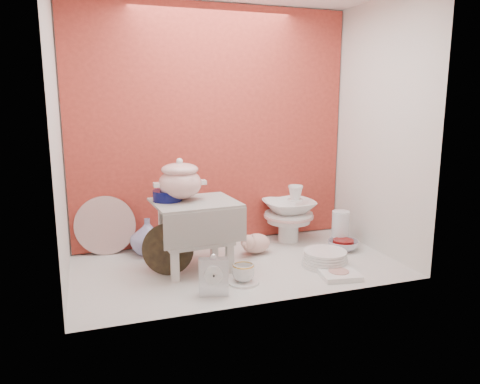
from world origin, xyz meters
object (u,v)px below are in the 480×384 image
at_px(porcelain_tower, 289,214).
at_px(gold_rim_teacup, 243,272).
at_px(dinner_plate_stack, 325,258).
at_px(blue_white_vase, 148,236).
at_px(soup_tureen, 180,179).
at_px(step_stool, 195,235).
at_px(mantel_clock, 214,275).
at_px(floral_platter, 105,225).
at_px(crystal_bowl, 343,245).
at_px(plush_pig, 256,243).

bearing_deg(porcelain_tower, gold_rim_teacup, -132.14).
bearing_deg(porcelain_tower, dinner_plate_stack, -89.86).
bearing_deg(blue_white_vase, porcelain_tower, -2.84).
distance_m(soup_tureen, porcelain_tower, 0.86).
relative_size(step_stool, mantel_clock, 2.15).
distance_m(floral_platter, dinner_plate_stack, 1.31).
height_order(floral_platter, dinner_plate_stack, floral_platter).
distance_m(step_stool, soup_tureen, 0.32).
bearing_deg(blue_white_vase, crystal_bowl, -15.49).
bearing_deg(soup_tureen, step_stool, -34.57).
bearing_deg(soup_tureen, porcelain_tower, 17.79).
bearing_deg(step_stool, dinner_plate_stack, -19.48).
bearing_deg(porcelain_tower, floral_platter, 174.02).
bearing_deg(crystal_bowl, dinner_plate_stack, -139.45).
height_order(step_stool, crystal_bowl, step_stool).
bearing_deg(step_stool, floral_platter, 134.01).
bearing_deg(crystal_bowl, floral_platter, 164.17).
xyz_separation_m(plush_pig, gold_rim_teacup, (-0.22, -0.40, -0.01)).
bearing_deg(blue_white_vase, step_stool, -57.26).
xyz_separation_m(step_stool, porcelain_tower, (0.70, 0.29, -0.00)).
distance_m(gold_rim_teacup, dinner_plate_stack, 0.52).
distance_m(soup_tureen, crystal_bowl, 1.12).
relative_size(mantel_clock, gold_rim_teacup, 1.78).
bearing_deg(floral_platter, crystal_bowl, -15.83).
bearing_deg(porcelain_tower, mantel_clock, -136.47).
relative_size(soup_tureen, blue_white_vase, 1.24).
distance_m(crystal_bowl, porcelain_tower, 0.40).
bearing_deg(floral_platter, soup_tureen, -43.29).
relative_size(crystal_bowl, porcelain_tower, 0.51).
bearing_deg(step_stool, gold_rim_teacup, -60.79).
xyz_separation_m(soup_tureen, plush_pig, (0.47, 0.08, -0.43)).
xyz_separation_m(blue_white_vase, mantel_clock, (0.21, -0.71, -0.01)).
xyz_separation_m(step_stool, plush_pig, (0.40, 0.12, -0.12)).
bearing_deg(crystal_bowl, porcelain_tower, 131.86).
bearing_deg(step_stool, crystal_bowl, -2.90).
distance_m(soup_tureen, floral_platter, 0.62).
distance_m(soup_tureen, mantel_clock, 0.58).
bearing_deg(plush_pig, mantel_clock, -142.40).
height_order(soup_tureen, porcelain_tower, soup_tureen).
bearing_deg(mantel_clock, step_stool, 104.03).
xyz_separation_m(floral_platter, plush_pig, (0.86, -0.29, -0.11)).
relative_size(plush_pig, gold_rim_teacup, 1.96).
xyz_separation_m(floral_platter, mantel_clock, (0.45, -0.78, -0.08)).
distance_m(blue_white_vase, mantel_clock, 0.74).
height_order(soup_tureen, crystal_bowl, soup_tureen).
distance_m(floral_platter, porcelain_tower, 1.16).
bearing_deg(dinner_plate_stack, plush_pig, 132.67).
distance_m(dinner_plate_stack, crystal_bowl, 0.32).
distance_m(soup_tureen, blue_white_vase, 0.51).
distance_m(step_stool, dinner_plate_stack, 0.74).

